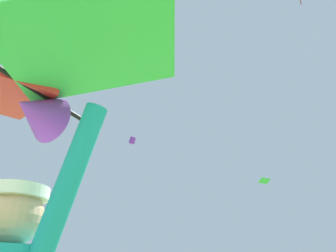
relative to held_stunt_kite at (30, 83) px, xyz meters
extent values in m
sphere|color=tan|center=(0.01, 0.06, -0.60)|extent=(0.23, 0.23, 0.23)
cylinder|color=white|center=(0.01, 0.06, -0.51)|extent=(0.29, 0.29, 0.05)
cylinder|color=teal|center=(0.27, 0.01, -0.48)|extent=(0.29, 0.14, 0.62)
cylinder|color=black|center=(0.01, 0.06, -0.02)|extent=(0.15, 0.61, 0.02)
cube|color=green|center=(0.35, -0.10, 0.05)|extent=(0.84, 0.76, 0.18)
cone|color=purple|center=(0.01, 0.06, -0.12)|extent=(0.28, 0.24, 0.24)
cube|color=purple|center=(-11.02, 29.88, 13.35)|extent=(0.82, 0.70, 0.87)
pyramid|color=green|center=(1.84, 15.11, 3.64)|extent=(0.62, 0.60, 0.25)
camera|label=1|loc=(0.93, -1.05, -0.83)|focal=33.86mm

